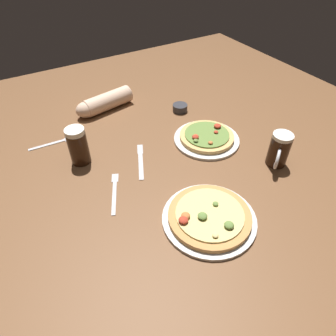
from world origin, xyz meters
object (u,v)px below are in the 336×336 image
at_px(beer_mug_dark, 78,145).
at_px(beer_mug_amber, 279,150).
at_px(pizza_plate_far, 207,137).
at_px(ramekin_sauce, 180,108).
at_px(fork_left, 114,192).
at_px(diner_arm, 103,103).
at_px(pizza_plate_near, 209,217).
at_px(fork_spare, 53,143).
at_px(knife_right, 141,161).

xyz_separation_m(beer_mug_dark, beer_mug_amber, (0.67, -0.42, -0.01)).
relative_size(pizza_plate_far, ramekin_sauce, 3.92).
bearing_deg(beer_mug_dark, fork_left, -79.64).
bearing_deg(fork_left, ramekin_sauce, 34.84).
xyz_separation_m(pizza_plate_far, diner_arm, (-0.30, 0.47, 0.03)).
xyz_separation_m(pizza_plate_near, ramekin_sauce, (0.29, 0.64, 0.00)).
xyz_separation_m(beer_mug_amber, ramekin_sauce, (-0.11, 0.54, -0.05)).
bearing_deg(pizza_plate_far, ramekin_sauce, 82.88).
distance_m(pizza_plate_far, fork_left, 0.49).
distance_m(ramekin_sauce, fork_left, 0.63).
xyz_separation_m(pizza_plate_near, fork_spare, (-0.33, 0.69, -0.01)).
distance_m(fork_left, fork_spare, 0.43).
xyz_separation_m(pizza_plate_far, knife_right, (-0.32, 0.02, -0.01)).
xyz_separation_m(pizza_plate_far, fork_spare, (-0.59, 0.33, -0.01)).
relative_size(beer_mug_amber, knife_right, 0.68).
distance_m(pizza_plate_near, diner_arm, 0.84).
bearing_deg(ramekin_sauce, fork_left, -145.16).
relative_size(pizza_plate_far, knife_right, 1.38).
bearing_deg(knife_right, beer_mug_dark, 147.80).
height_order(ramekin_sauce, knife_right, ramekin_sauce).
bearing_deg(pizza_plate_far, pizza_plate_near, -125.26).
bearing_deg(diner_arm, knife_right, -92.50).
bearing_deg(diner_arm, beer_mug_amber, -59.33).
bearing_deg(fork_spare, diner_arm, 26.42).
bearing_deg(pizza_plate_far, fork_spare, 151.07).
relative_size(beer_mug_dark, knife_right, 0.75).
relative_size(beer_mug_amber, fork_left, 0.72).
bearing_deg(pizza_plate_near, diner_arm, 92.57).
bearing_deg(ramekin_sauce, beer_mug_dark, -167.85).
relative_size(knife_right, diner_arm, 0.69).
bearing_deg(pizza_plate_near, fork_left, 128.02).
relative_size(pizza_plate_near, beer_mug_dark, 2.01).
bearing_deg(beer_mug_dark, knife_right, -32.20).
bearing_deg(fork_spare, knife_right, -47.85).
xyz_separation_m(beer_mug_dark, fork_left, (0.04, -0.24, -0.07)).
height_order(pizza_plate_far, beer_mug_amber, beer_mug_amber).
height_order(fork_left, diner_arm, diner_arm).
distance_m(pizza_plate_near, fork_left, 0.36).
relative_size(beer_mug_dark, beer_mug_amber, 1.11).
distance_m(beer_mug_amber, fork_spare, 0.95).
xyz_separation_m(beer_mug_dark, fork_spare, (-0.07, 0.18, -0.07)).
relative_size(pizza_plate_near, fork_spare, 1.58).
xyz_separation_m(pizza_plate_near, knife_right, (-0.06, 0.39, -0.01)).
bearing_deg(pizza_plate_near, pizza_plate_far, 54.74).
distance_m(pizza_plate_far, ramekin_sauce, 0.27).
distance_m(ramekin_sauce, fork_spare, 0.63).
bearing_deg(fork_spare, fork_left, -74.65).
relative_size(ramekin_sauce, knife_right, 0.35).
bearing_deg(beer_mug_dark, pizza_plate_near, -63.09).
relative_size(pizza_plate_near, ramekin_sauce, 4.27).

